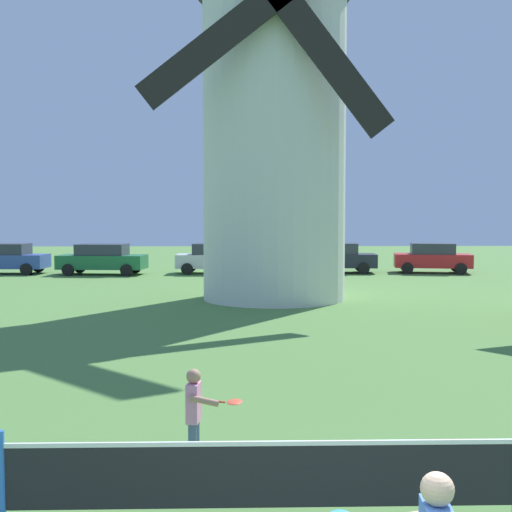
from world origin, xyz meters
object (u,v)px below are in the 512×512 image
Objects in this scene: windmill at (274,105)px; parked_car_blue at (4,258)px; parked_car_black at (333,257)px; player_far at (196,411)px; parked_car_silver at (214,258)px; tennis_net at (261,476)px; parked_car_green at (102,259)px; parked_car_red at (432,258)px.

parked_car_blue is (-13.43, 10.31, -6.07)m from windmill.
player_far is at bearing -101.83° from parked_car_black.
player_far is 25.39m from parked_car_silver.
parked_car_silver and parked_car_black have the same top height.
player_far is (-0.71, 1.95, -0.03)m from tennis_net.
parked_car_blue and parked_car_green have the same top height.
parked_car_blue is 1.06× the size of parked_car_red.
parked_car_black is (5.37, 25.63, 0.16)m from player_far.
parked_car_red is (8.87, 10.26, -6.07)m from windmill.
parked_car_silver is at bearing 93.27° from tennis_net.
player_far is 0.26× the size of parked_car_blue.
parked_car_blue is 5.22m from parked_car_green.
parked_car_blue is (-11.72, 25.43, 0.16)m from player_far.
windmill is at bearing -130.82° from parked_car_red.
parked_car_red is (11.43, 0.01, -0.00)m from parked_car_silver.
parked_car_green is at bearing 105.14° from tennis_net.
tennis_net is (-1.00, -17.07, -6.20)m from windmill.
parked_car_silver is (-0.85, 25.37, 0.16)m from player_far.
parked_car_green is (5.19, -0.60, 0.00)m from parked_car_blue.
parked_car_blue is at bearing 114.42° from tennis_net.
player_far is at bearing -75.25° from parked_car_green.
parked_car_red is (5.21, -0.25, -0.00)m from parked_car_black.
windmill reaches higher than player_far.
parked_car_black is at bearing 78.17° from player_far.
parked_car_silver is (5.68, 0.54, -0.00)m from parked_car_green.
player_far is 25.67m from parked_car_green.
parked_car_blue and parked_car_silver have the same top height.
parked_car_red is at bearing -2.74° from parked_car_black.
parked_car_green is 5.71m from parked_car_silver.
player_far is 0.25× the size of parked_car_black.
parked_car_green is at bearing -178.16° from parked_car_red.
windmill is 3.08× the size of parked_car_black.
parked_car_red is at bearing 49.18° from windmill.
parked_car_silver is (-2.56, 10.26, -6.07)m from windmill.
player_far is at bearing -65.25° from parked_car_blue.
parked_car_green is at bearing -174.52° from parked_car_silver.
windmill is 16.44m from player_far.
parked_car_red is at bearing 70.15° from tennis_net.
parked_car_black is at bearing 2.35° from parked_car_silver.
player_far is 0.29× the size of parked_car_silver.
windmill is at bearing -37.52° from parked_car_blue.
windmill reaches higher than parked_car_black.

